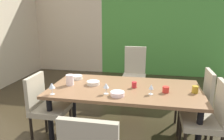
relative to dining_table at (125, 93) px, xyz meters
name	(u,v)px	position (x,y,z in m)	size (l,w,h in m)	color
ground_plane	(98,128)	(-0.42, 0.15, -0.66)	(5.41, 6.37, 0.02)	#302718
back_panel_interior	(68,25)	(-2.10, 3.29, 0.68)	(2.04, 0.10, 2.67)	beige
garden_window_panel	(164,26)	(0.60, 3.29, 0.68)	(3.37, 0.10, 2.67)	#4A9239
dining_table	(125,93)	(0.00, 0.00, 0.00)	(2.00, 1.03, 0.72)	brown
chair_right_near	(209,117)	(1.01, -0.31, -0.11)	(0.44, 0.44, 0.96)	tan
chair_left_near	(45,104)	(-1.01, -0.31, -0.12)	(0.44, 0.44, 0.92)	tan
chair_right_far	(198,97)	(1.01, 0.31, -0.12)	(0.44, 0.44, 0.93)	tan
chair_head_far	(134,71)	(0.01, 1.40, -0.08)	(0.44, 0.45, 1.04)	tan
wine_glass_left	(151,87)	(0.35, -0.18, 0.16)	(0.06, 0.06, 0.13)	silver
wine_glass_center	(106,86)	(-0.20, -0.27, 0.18)	(0.07, 0.07, 0.14)	silver
wine_glass_south	(52,86)	(-0.85, -0.41, 0.18)	(0.08, 0.08, 0.15)	silver
serving_bowl_front	(77,77)	(-0.76, 0.25, 0.10)	(0.16, 0.16, 0.05)	white
serving_bowl_near_shelf	(117,94)	(-0.05, -0.31, 0.10)	(0.17, 0.17, 0.05)	white
serving_bowl_north	(93,83)	(-0.45, 0.04, 0.09)	(0.18, 0.18, 0.05)	silver
cup_east	(195,89)	(0.89, -0.03, 0.12)	(0.08, 0.08, 0.09)	#AD8821
cup_rear	(166,90)	(0.53, -0.08, 0.11)	(0.08, 0.08, 0.08)	red
cup_right	(134,85)	(0.12, 0.02, 0.11)	(0.07, 0.07, 0.08)	red
pitcher_near_window	(70,80)	(-0.76, -0.03, 0.14)	(0.12, 0.11, 0.15)	white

